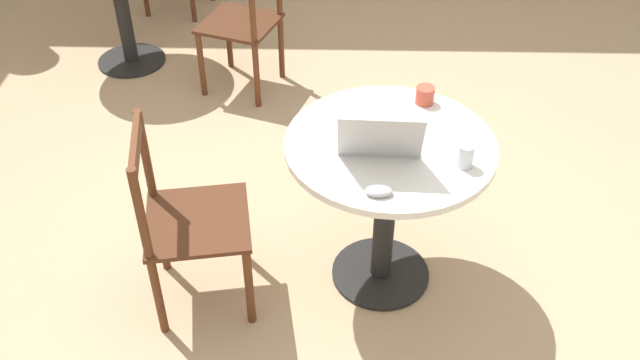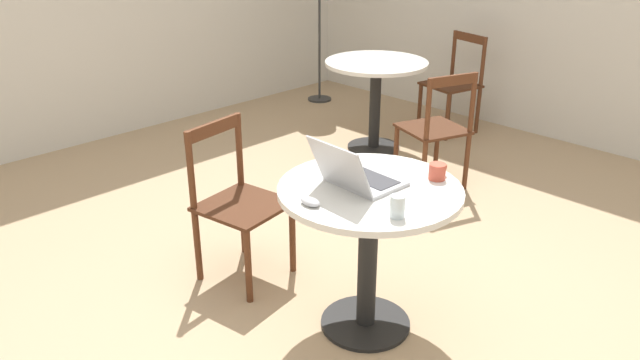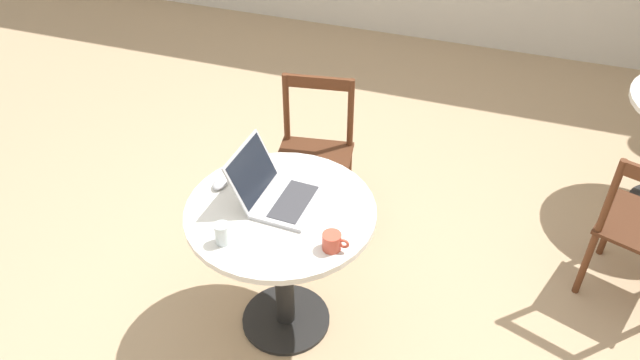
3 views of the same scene
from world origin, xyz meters
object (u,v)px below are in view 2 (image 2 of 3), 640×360
mug (438,171)px  drinking_glass (398,206)px  chair_mid_front (436,130)px  laptop (358,176)px  mouse (310,202)px  chair_near_back (237,203)px  chair_mid_right (454,84)px  cafe_table_near (369,222)px  cafe_table_mid (376,83)px

mug → drinking_glass: bearing=-165.6°
chair_mid_front → mug: size_ratio=7.71×
laptop → mouse: bearing=177.6°
chair_near_back → drinking_glass: 1.14m
mug → laptop: bearing=147.6°
chair_mid_right → drinking_glass: 3.35m
mouse → drinking_glass: 0.37m
chair_mid_right → mug: 2.93m
chair_near_back → mug: chair_near_back is taller
chair_near_back → chair_mid_right: same height
cafe_table_near → cafe_table_mid: size_ratio=1.00×
chair_mid_right → chair_mid_front: same height
mouse → drinking_glass: drinking_glass is taller
cafe_table_mid → laptop: (-1.93, -1.53, 0.23)m
laptop → mug: bearing=-32.4°
mouse → mug: size_ratio=0.89×
cafe_table_mid → drinking_glass: drinking_glass is taller
cafe_table_near → chair_near_back: (-0.14, 0.81, -0.14)m
mouse → chair_near_back: bearing=76.6°
chair_mid_front → mouse: chair_mid_front is taller
chair_mid_right → chair_mid_front: bearing=-151.4°
cafe_table_mid → chair_near_back: chair_near_back is taller
chair_mid_right → chair_mid_front: 1.31m
cafe_table_near → chair_mid_right: bearing=26.7°
chair_near_back → laptop: laptop is taller
chair_mid_right → mouse: (-3.07, -1.32, 0.33)m
mug → drinking_glass: drinking_glass is taller
cafe_table_near → laptop: (-0.03, 0.05, 0.23)m
chair_mid_right → laptop: (-2.79, -1.33, 0.36)m
chair_near_back → cafe_table_near: bearing=-80.5°
chair_mid_right → laptop: bearing=-154.4°
chair_mid_front → drinking_glass: bearing=-149.6°
mug → drinking_glass: (-0.43, -0.11, 0.01)m
mug → chair_mid_right: bearing=32.0°
chair_near_back → chair_mid_front: (1.74, -0.06, 0.00)m
chair_mid_front → chair_near_back: bearing=178.1°
chair_near_back → cafe_table_mid: bearing=20.6°
chair_mid_right → mouse: 3.36m
chair_mid_front → drinking_glass: (-1.75, -1.02, 0.36)m
chair_mid_front → mug: 1.64m
cafe_table_mid → mouse: 2.69m
chair_near_back → chair_mid_right: bearing=11.1°
laptop → mouse: laptop is taller
drinking_glass → mug: bearing=14.4°
cafe_table_near → drinking_glass: bearing=-118.0°
chair_mid_front → mouse: size_ratio=8.67×
cafe_table_mid → laptop: bearing=-141.5°
laptop → mug: laptop is taller
cafe_table_mid → chair_mid_right: (0.86, -0.19, -0.14)m
chair_mid_front → laptop: size_ratio=2.40×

